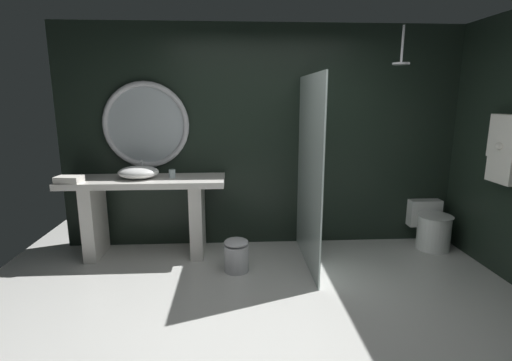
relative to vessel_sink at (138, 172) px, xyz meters
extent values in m
plane|color=silver|center=(1.43, -1.54, -0.97)|extent=(5.76, 5.76, 0.00)
cube|color=black|center=(1.43, 0.36, 0.33)|extent=(4.80, 0.10, 2.60)
cube|color=silver|center=(0.05, 0.01, -0.10)|extent=(1.78, 0.57, 0.07)
cube|color=silver|center=(-0.53, 0.01, -0.55)|extent=(0.14, 0.48, 0.83)
cube|color=silver|center=(0.63, 0.01, -0.55)|extent=(0.14, 0.48, 0.83)
ellipsoid|color=white|center=(0.00, 0.00, 0.00)|extent=(0.44, 0.36, 0.14)
cylinder|color=silver|center=(0.00, 0.17, 0.02)|extent=(0.02, 0.02, 0.18)
cylinder|color=silver|center=(0.00, 0.10, 0.10)|extent=(0.02, 0.13, 0.02)
cylinder|color=silver|center=(0.36, 0.02, -0.02)|extent=(0.07, 0.07, 0.09)
cube|color=black|center=(-0.68, -0.04, -0.04)|extent=(0.12, 0.11, 0.06)
torus|color=silver|center=(0.05, 0.27, 0.50)|extent=(0.98, 0.06, 0.98)
cylinder|color=#B2BCC1|center=(0.05, 0.28, 0.50)|extent=(0.88, 0.01, 0.88)
cube|color=silver|center=(1.84, -0.32, 0.03)|extent=(0.02, 1.26, 2.01)
cylinder|color=silver|center=(2.81, -0.15, 1.35)|extent=(0.02, 0.02, 0.37)
cylinder|color=silver|center=(2.81, -0.15, 1.15)|extent=(0.18, 0.18, 0.02)
cube|color=silver|center=(3.64, -0.73, 0.32)|extent=(0.12, 0.34, 0.65)
cylinder|color=silver|center=(3.64, -0.54, 0.44)|extent=(0.10, 0.10, 0.42)
sphere|color=silver|center=(3.57, -0.73, 0.36)|extent=(0.07, 0.07, 0.07)
cylinder|color=white|center=(3.42, -0.02, -0.77)|extent=(0.38, 0.38, 0.41)
ellipsoid|color=white|center=(3.42, -0.02, -0.55)|extent=(0.40, 0.44, 0.02)
cube|color=white|center=(3.42, 0.24, -0.60)|extent=(0.39, 0.14, 0.33)
cylinder|color=silver|center=(1.07, -0.49, -0.83)|extent=(0.26, 0.26, 0.28)
ellipsoid|color=silver|center=(1.07, -0.49, -0.65)|extent=(0.26, 0.26, 0.08)
cube|color=silver|center=(-0.68, -0.18, -0.04)|extent=(0.28, 0.21, 0.07)
camera|label=1|loc=(1.06, -4.19, 0.81)|focal=26.73mm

